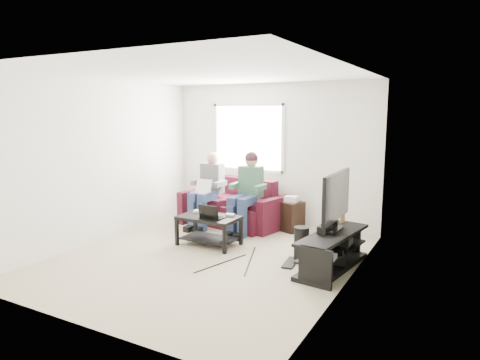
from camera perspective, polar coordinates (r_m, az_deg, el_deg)
name	(u,v)px	position (r m, az deg, el deg)	size (l,w,h in m)	color
floor	(207,258)	(6.28, -4.43, -10.33)	(4.50, 4.50, 0.00)	#C4B898
ceiling	(205,73)	(5.95, -4.74, 14.02)	(4.50, 4.50, 0.00)	white
wall_back	(272,155)	(7.94, 4.34, 3.40)	(4.50, 4.50, 0.00)	silver
wall_front	(74,197)	(4.30, -21.20, -2.08)	(4.50, 4.50, 0.00)	silver
wall_left	(102,161)	(7.26, -17.93, 2.44)	(4.50, 4.50, 0.00)	silver
wall_right	(349,180)	(5.17, 14.32, 0.06)	(4.50, 4.50, 0.00)	silver
window	(248,138)	(8.12, 1.08, 5.67)	(1.48, 0.04, 1.28)	white
sofa	(235,208)	(7.95, -0.60, -3.77)	(1.98, 1.15, 0.85)	#42101B
person_left	(208,186)	(7.80, -4.31, -0.85)	(0.40, 0.70, 1.35)	navy
person_right	(247,187)	(7.41, 0.97, -0.89)	(0.40, 0.71, 1.40)	navy
laptop_silver	(201,189)	(7.63, -5.18, -1.25)	(0.32, 0.22, 0.24)	silver
coffee_table	(209,224)	(6.77, -4.16, -5.83)	(0.94, 0.58, 0.47)	black
laptop_black	(213,211)	(6.58, -3.68, -4.09)	(0.34, 0.24, 0.24)	black
controller_a	(198,211)	(6.98, -5.58, -4.19)	(0.14, 0.09, 0.04)	silver
controller_b	(210,212)	(6.94, -4.07, -4.26)	(0.14, 0.09, 0.04)	black
controller_c	(230,215)	(6.71, -1.32, -4.70)	(0.14, 0.09, 0.04)	gray
tv_stand	(332,253)	(5.94, 12.21, -9.45)	(0.64, 1.52, 0.49)	black
tv	(336,198)	(5.85, 12.70, -2.38)	(0.12, 1.10, 0.81)	black
soundbar	(327,227)	(5.98, 11.47, -6.14)	(0.12, 0.50, 0.10)	black
drink_cup	(342,218)	(6.45, 13.47, -4.98)	(0.08, 0.08, 0.12)	#9D6E43
console_white	(323,256)	(5.56, 11.04, -9.97)	(0.30, 0.22, 0.06)	silver
console_grey	(339,241)	(6.19, 13.03, -7.93)	(0.34, 0.26, 0.08)	gray
console_black	(331,248)	(5.87, 12.09, -8.89)	(0.38, 0.30, 0.07)	black
subwoofer	(301,244)	(6.17, 8.19, -8.40)	(0.21, 0.21, 0.48)	black
keyboard_floor	(290,263)	(6.08, 6.74, -10.90)	(0.15, 0.45, 0.03)	black
end_table	(291,215)	(7.61, 6.84, -4.69)	(0.35, 0.35, 0.62)	black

